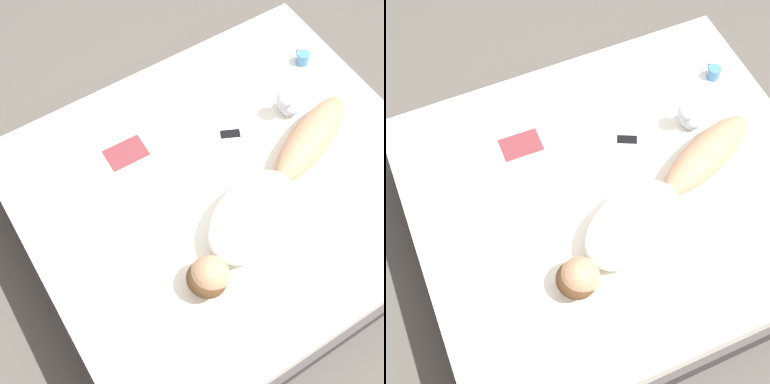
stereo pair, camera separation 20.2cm
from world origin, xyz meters
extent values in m
plane|color=#4C4742|center=(0.00, 0.00, 0.00)|extent=(12.00, 12.00, 0.00)
cube|color=#383333|center=(0.00, 0.00, 0.15)|extent=(1.86, 2.14, 0.30)
cube|color=silver|center=(0.00, 0.00, 0.41)|extent=(1.80, 2.08, 0.21)
ellipsoid|color=#A37556|center=(-0.04, -0.48, 0.60)|extent=(0.43, 0.67, 0.17)
ellipsoid|color=white|center=(-0.26, 0.04, 0.61)|extent=(0.53, 0.65, 0.20)
ellipsoid|color=#472D19|center=(-0.41, 0.40, 0.61)|extent=(0.25, 0.24, 0.10)
sphere|color=#A37556|center=(-0.40, 0.38, 0.61)|extent=(0.19, 0.19, 0.19)
cube|color=silver|center=(0.21, 0.37, 0.52)|extent=(0.24, 0.32, 0.01)
cube|color=silver|center=(0.44, 0.36, 0.52)|extent=(0.24, 0.32, 0.01)
cube|color=maroon|center=(0.44, 0.36, 0.52)|extent=(0.16, 0.22, 0.00)
cylinder|color=teal|center=(0.45, -0.82, 0.55)|extent=(0.07, 0.07, 0.08)
cylinder|color=black|center=(0.45, -0.82, 0.58)|extent=(0.06, 0.06, 0.00)
torus|color=teal|center=(0.49, -0.82, 0.55)|extent=(0.06, 0.01, 0.06)
cube|color=silver|center=(0.25, -0.17, 0.52)|extent=(0.12, 0.15, 0.01)
cube|color=black|center=(0.25, -0.17, 0.52)|extent=(0.10, 0.12, 0.00)
ellipsoid|color=#B2BCCC|center=(0.20, -0.54, 0.57)|extent=(0.13, 0.12, 0.11)
sphere|color=#B2BCCC|center=(0.20, -0.49, 0.65)|extent=(0.10, 0.10, 0.10)
camera|label=1|loc=(-1.06, 0.89, 2.91)|focal=50.00mm
camera|label=2|loc=(-1.15, 0.72, 2.91)|focal=50.00mm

